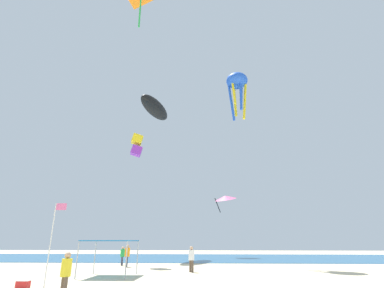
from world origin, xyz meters
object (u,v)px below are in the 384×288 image
at_px(person_rightmost, 127,254).
at_px(kite_octopus_blue, 237,83).
at_px(canopy_tent, 111,242).
at_px(cooler_box, 23,284).
at_px(person_leftmost, 191,257).
at_px(kite_inflatable_black, 155,108).
at_px(person_central, 66,271).
at_px(kite_box_yellow, 137,145).
at_px(person_near_tent, 122,254).
at_px(banner_flag, 53,236).
at_px(kite_delta_pink, 225,198).

relative_size(person_rightmost, kite_octopus_blue, 0.32).
relative_size(canopy_tent, cooler_box, 5.40).
distance_m(person_leftmost, kite_octopus_blue, 19.99).
bearing_deg(kite_inflatable_black, person_leftmost, -143.67).
xyz_separation_m(kite_octopus_blue, kite_inflatable_black, (-11.34, 10.03, 2.00)).
distance_m(canopy_tent, kite_octopus_blue, 22.01).
height_order(person_central, kite_box_yellow, kite_box_yellow).
height_order(canopy_tent, kite_inflatable_black, kite_inflatable_black).
height_order(person_near_tent, kite_octopus_blue, kite_octopus_blue).
bearing_deg(banner_flag, person_central, -50.65).
xyz_separation_m(canopy_tent, kite_delta_pink, (9.01, 21.88, 5.91)).
relative_size(cooler_box, kite_box_yellow, 0.23).
xyz_separation_m(person_rightmost, banner_flag, (-0.88, -11.42, 1.33)).
xyz_separation_m(kite_delta_pink, kite_inflatable_black, (-10.30, -2.42, 13.25)).
relative_size(person_near_tent, person_leftmost, 0.93).
height_order(canopy_tent, kite_box_yellow, kite_box_yellow).
xyz_separation_m(person_rightmost, kite_octopus_blue, (10.69, 2.68, 18.16)).
distance_m(kite_delta_pink, kite_inflatable_black, 16.96).
bearing_deg(canopy_tent, person_rightmost, 95.46).
xyz_separation_m(canopy_tent, person_rightmost, (-0.65, 6.75, -1.00)).
relative_size(person_leftmost, person_central, 1.03).
distance_m(canopy_tent, person_leftmost, 5.96).
height_order(banner_flag, kite_inflatable_black, kite_inflatable_black).
bearing_deg(person_near_tent, person_leftmost, 43.26).
bearing_deg(person_central, person_near_tent, -35.58).
bearing_deg(person_central, person_leftmost, -67.73).
bearing_deg(cooler_box, banner_flag, 15.44).
height_order(cooler_box, kite_octopus_blue, kite_octopus_blue).
xyz_separation_m(person_central, kite_octopus_blue, (9.41, 16.73, 18.23)).
bearing_deg(kite_box_yellow, person_rightmost, -6.33).
distance_m(person_rightmost, kite_octopus_blue, 21.24).
distance_m(person_leftmost, kite_box_yellow, 13.97).
xyz_separation_m(canopy_tent, kite_box_yellow, (-1.02, 9.08, 9.75)).
distance_m(person_near_tent, person_rightmost, 1.69).
distance_m(person_near_tent, kite_inflatable_black, 23.19).
distance_m(person_near_tent, kite_delta_pink, 18.60).
bearing_deg(canopy_tent, person_leftmost, 27.80).
bearing_deg(kite_octopus_blue, canopy_tent, 172.82).
xyz_separation_m(person_near_tent, cooler_box, (-1.02, -13.15, -0.79)).
height_order(banner_flag, kite_octopus_blue, kite_octopus_blue).
relative_size(person_rightmost, kite_inflatable_black, 0.22).
distance_m(person_near_tent, kite_octopus_blue, 21.64).
distance_m(person_leftmost, kite_inflatable_black, 27.02).
relative_size(person_near_tent, kite_inflatable_black, 0.20).
bearing_deg(person_rightmost, banner_flag, 163.63).
relative_size(canopy_tent, kite_delta_pink, 0.72).
distance_m(person_central, person_rightmost, 14.11).
height_order(person_central, kite_inflatable_black, kite_inflatable_black).
xyz_separation_m(person_central, banner_flag, (-2.16, 2.63, 1.39)).
xyz_separation_m(canopy_tent, person_leftmost, (5.19, 2.74, -1.04)).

